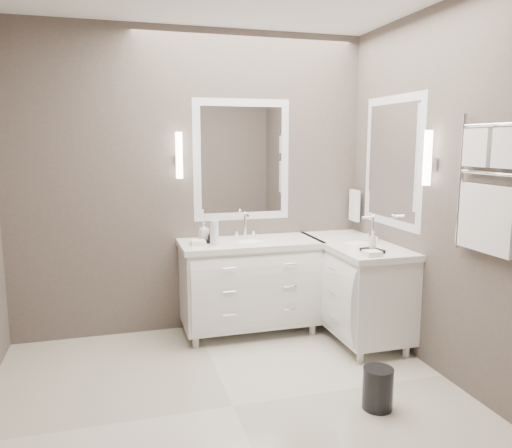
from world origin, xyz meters
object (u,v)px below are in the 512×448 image
object	(u,v)px
towel_ladder	(489,195)
vanity_right	(355,283)
vanity_back	(250,280)
waste_bin	(378,388)

from	to	relation	value
towel_ladder	vanity_right	bearing A→B (deg)	99.84
vanity_back	waste_bin	bearing A→B (deg)	-73.37
vanity_back	vanity_right	distance (m)	0.93
towel_ladder	waste_bin	distance (m)	1.42
vanity_right	towel_ladder	world-z (taller)	towel_ladder
vanity_back	towel_ladder	size ratio (longest dim) A/B	1.38
waste_bin	vanity_back	bearing A→B (deg)	106.63
vanity_back	waste_bin	xyz separation A→B (m)	(0.45, -1.51, -0.35)
vanity_back	towel_ladder	world-z (taller)	towel_ladder
towel_ladder	waste_bin	world-z (taller)	towel_ladder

